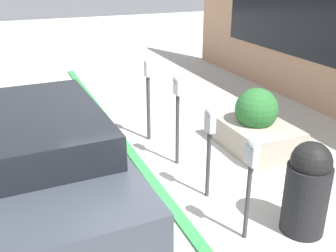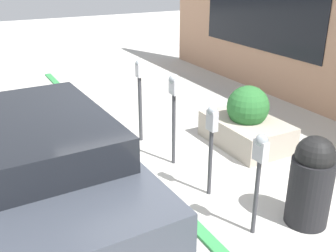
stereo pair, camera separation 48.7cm
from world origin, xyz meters
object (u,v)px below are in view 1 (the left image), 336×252
planter_box (255,126)px  parked_car_front (40,154)px  parking_meter_nearest (251,165)px  parking_meter_second (210,134)px  trash_bin (307,188)px  parking_meter_middle (178,99)px  parking_meter_fourth (148,89)px

planter_box → parked_car_front: (-0.38, 3.64, 0.34)m
parking_meter_nearest → parking_meter_second: 0.99m
trash_bin → parked_car_front: bearing=57.1°
parked_car_front → parking_meter_second: bearing=-110.2°
parking_meter_nearest → parking_meter_middle: parking_meter_middle is taller
parking_meter_second → parking_meter_middle: size_ratio=0.88×
parking_meter_nearest → planter_box: (2.07, -1.53, -0.58)m
planter_box → parking_meter_fourth: bearing=56.6°
parking_meter_second → parking_meter_fourth: bearing=2.2°
parking_meter_middle → parked_car_front: 2.19m
parked_car_front → trash_bin: parked_car_front is taller
parking_meter_middle → planter_box: 1.67m
parking_meter_second → planter_box: bearing=-54.4°
parking_meter_nearest → trash_bin: parking_meter_nearest is taller
planter_box → parking_meter_second: bearing=125.6°
trash_bin → planter_box: bearing=-19.9°
parking_meter_middle → parking_meter_fourth: (1.08, 0.09, -0.14)m
parking_meter_nearest → trash_bin: size_ratio=1.11×
parking_meter_nearest → parking_meter_fourth: size_ratio=0.86×
parking_meter_middle → trash_bin: parking_meter_middle is taller
parking_meter_second → parking_meter_fourth: size_ratio=0.88×
parking_meter_fourth → planter_box: (-1.06, -1.60, -0.57)m
parking_meter_nearest → parking_meter_fourth: parking_meter_fourth is taller
parking_meter_middle → trash_bin: bearing=-162.2°
parking_meter_nearest → parking_meter_second: bearing=-0.9°
parking_meter_nearest → parking_meter_second: size_ratio=0.98×
parking_meter_nearest → planter_box: bearing=-36.5°
parking_meter_fourth → trash_bin: bearing=-166.4°
parking_meter_fourth → parking_meter_second: bearing=-177.8°
planter_box → parking_meter_nearest: bearing=143.5°
parked_car_front → parking_meter_middle: bearing=-82.5°
parking_meter_nearest → planter_box: size_ratio=0.84×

